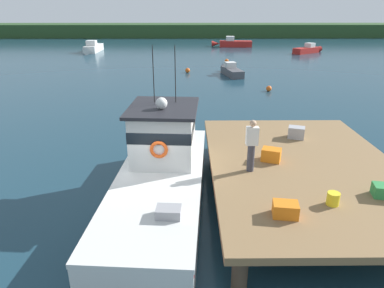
{
  "coord_description": "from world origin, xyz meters",
  "views": [
    {
      "loc": [
        1.09,
        -10.17,
        5.98
      ],
      "look_at": [
        1.2,
        1.23,
        1.4
      ],
      "focal_mm": 32.67,
      "sensor_mm": 36.0,
      "label": 1
    }
  ],
  "objects_px": {
    "bait_bucket": "(333,199)",
    "moored_boat_far_left": "(308,50)",
    "crate_single_far": "(285,209)",
    "mooring_buoy_spare_mooring": "(188,70)",
    "moored_boat_near_channel": "(93,48)",
    "crate_stack_mid_dock": "(271,155)",
    "deckhand_by_the_boat": "(252,145)",
    "moored_boat_far_right": "(231,71)",
    "main_fishing_boat": "(162,172)",
    "mooring_buoy_inshore": "(227,61)",
    "crate_single_by_cleat": "(296,132)",
    "mooring_buoy_channel_marker": "(269,89)",
    "moored_boat_outer_mooring": "(233,43)"
  },
  "relations": [
    {
      "from": "bait_bucket",
      "to": "moored_boat_far_left",
      "type": "distance_m",
      "value": 41.01
    },
    {
      "from": "crate_single_far",
      "to": "mooring_buoy_spare_mooring",
      "type": "distance_m",
      "value": 25.78
    },
    {
      "from": "bait_bucket",
      "to": "moored_boat_near_channel",
      "type": "bearing_deg",
      "value": 112.1
    },
    {
      "from": "crate_stack_mid_dock",
      "to": "moored_boat_far_left",
      "type": "bearing_deg",
      "value": 70.42
    },
    {
      "from": "moored_boat_far_left",
      "to": "crate_stack_mid_dock",
      "type": "bearing_deg",
      "value": -109.58
    },
    {
      "from": "moored_boat_far_left",
      "to": "moored_boat_near_channel",
      "type": "distance_m",
      "value": 28.53
    },
    {
      "from": "deckhand_by_the_boat",
      "to": "moored_boat_far_right",
      "type": "bearing_deg",
      "value": 84.9
    },
    {
      "from": "main_fishing_boat",
      "to": "mooring_buoy_inshore",
      "type": "relative_size",
      "value": 22.9
    },
    {
      "from": "moored_boat_far_right",
      "to": "mooring_buoy_inshore",
      "type": "distance_m",
      "value": 7.04
    },
    {
      "from": "crate_single_by_cleat",
      "to": "mooring_buoy_channel_marker",
      "type": "xyz_separation_m",
      "value": [
        1.81,
        12.81,
        -1.22
      ]
    },
    {
      "from": "crate_single_far",
      "to": "moored_boat_far_right",
      "type": "xyz_separation_m",
      "value": [
        1.53,
        24.5,
        -1.0
      ]
    },
    {
      "from": "main_fishing_boat",
      "to": "crate_single_far",
      "type": "xyz_separation_m",
      "value": [
        3.17,
        -2.77,
        0.37
      ]
    },
    {
      "from": "moored_boat_outer_mooring",
      "to": "moored_boat_far_right",
      "type": "height_order",
      "value": "moored_boat_outer_mooring"
    },
    {
      "from": "moored_boat_near_channel",
      "to": "mooring_buoy_inshore",
      "type": "height_order",
      "value": "moored_boat_near_channel"
    },
    {
      "from": "moored_boat_far_left",
      "to": "mooring_buoy_channel_marker",
      "type": "distance_m",
      "value": 23.69
    },
    {
      "from": "moored_boat_far_right",
      "to": "mooring_buoy_spare_mooring",
      "type": "bearing_deg",
      "value": 163.93
    },
    {
      "from": "moored_boat_far_left",
      "to": "crate_single_by_cleat",
      "type": "bearing_deg",
      "value": -108.57
    },
    {
      "from": "moored_boat_far_left",
      "to": "mooring_buoy_inshore",
      "type": "distance_m",
      "value": 14.1
    },
    {
      "from": "crate_single_far",
      "to": "moored_boat_far_right",
      "type": "distance_m",
      "value": 24.57
    },
    {
      "from": "main_fishing_boat",
      "to": "mooring_buoy_inshore",
      "type": "bearing_deg",
      "value": 80.09
    },
    {
      "from": "crate_stack_mid_dock",
      "to": "mooring_buoy_inshore",
      "type": "xyz_separation_m",
      "value": [
        1.49,
        28.32,
        -1.19
      ]
    },
    {
      "from": "deckhand_by_the_boat",
      "to": "mooring_buoy_inshore",
      "type": "height_order",
      "value": "deckhand_by_the_boat"
    },
    {
      "from": "moored_boat_far_right",
      "to": "mooring_buoy_spare_mooring",
      "type": "height_order",
      "value": "moored_boat_far_right"
    },
    {
      "from": "crate_single_by_cleat",
      "to": "moored_boat_outer_mooring",
      "type": "distance_m",
      "value": 41.84
    },
    {
      "from": "mooring_buoy_inshore",
      "to": "moored_boat_near_channel",
      "type": "bearing_deg",
      "value": 150.54
    },
    {
      "from": "moored_boat_near_channel",
      "to": "mooring_buoy_spare_mooring",
      "type": "distance_m",
      "value": 20.07
    },
    {
      "from": "main_fishing_boat",
      "to": "moored_boat_far_left",
      "type": "xyz_separation_m",
      "value": [
        16.51,
        36.93,
        -0.57
      ]
    },
    {
      "from": "moored_boat_outer_mooring",
      "to": "moored_boat_far_right",
      "type": "distance_m",
      "value": 22.72
    },
    {
      "from": "moored_boat_far_right",
      "to": "moored_boat_near_channel",
      "type": "bearing_deg",
      "value": 135.07
    },
    {
      "from": "moored_boat_far_right",
      "to": "bait_bucket",
      "type": "bearing_deg",
      "value": -90.42
    },
    {
      "from": "mooring_buoy_spare_mooring",
      "to": "mooring_buoy_inshore",
      "type": "bearing_deg",
      "value": 54.11
    },
    {
      "from": "crate_stack_mid_dock",
      "to": "moored_boat_far_right",
      "type": "distance_m",
      "value": 21.35
    },
    {
      "from": "deckhand_by_the_boat",
      "to": "crate_stack_mid_dock",
      "type": "bearing_deg",
      "value": 41.9
    },
    {
      "from": "main_fishing_boat",
      "to": "mooring_buoy_inshore",
      "type": "distance_m",
      "value": 29.21
    },
    {
      "from": "moored_boat_far_left",
      "to": "moored_boat_near_channel",
      "type": "height_order",
      "value": "moored_boat_near_channel"
    },
    {
      "from": "mooring_buoy_inshore",
      "to": "moored_boat_far_left",
      "type": "bearing_deg",
      "value": 35.43
    },
    {
      "from": "moored_boat_outer_mooring",
      "to": "mooring_buoy_inshore",
      "type": "height_order",
      "value": "moored_boat_outer_mooring"
    },
    {
      "from": "crate_single_far",
      "to": "mooring_buoy_channel_marker",
      "type": "xyz_separation_m",
      "value": [
        3.59,
        18.11,
        -1.17
      ]
    },
    {
      "from": "mooring_buoy_spare_mooring",
      "to": "bait_bucket",
      "type": "bearing_deg",
      "value": -81.49
    },
    {
      "from": "deckhand_by_the_boat",
      "to": "moored_boat_far_left",
      "type": "height_order",
      "value": "deckhand_by_the_boat"
    },
    {
      "from": "crate_stack_mid_dock",
      "to": "mooring_buoy_channel_marker",
      "type": "distance_m",
      "value": 15.29
    },
    {
      "from": "crate_single_far",
      "to": "mooring_buoy_channel_marker",
      "type": "bearing_deg",
      "value": 78.78
    },
    {
      "from": "crate_single_far",
      "to": "moored_boat_far_left",
      "type": "relative_size",
      "value": 0.13
    },
    {
      "from": "deckhand_by_the_boat",
      "to": "mooring_buoy_inshore",
      "type": "xyz_separation_m",
      "value": [
        2.29,
        29.04,
        -1.84
      ]
    },
    {
      "from": "crate_single_far",
      "to": "deckhand_by_the_boat",
      "type": "xyz_separation_m",
      "value": [
        -0.44,
        2.49,
        0.68
      ]
    },
    {
      "from": "crate_stack_mid_dock",
      "to": "moored_boat_outer_mooring",
      "type": "distance_m",
      "value": 44.03
    },
    {
      "from": "main_fishing_boat",
      "to": "mooring_buoy_spare_mooring",
      "type": "height_order",
      "value": "main_fishing_boat"
    },
    {
      "from": "deckhand_by_the_boat",
      "to": "moored_boat_outer_mooring",
      "type": "relative_size",
      "value": 0.27
    },
    {
      "from": "moored_boat_outer_mooring",
      "to": "moored_boat_near_channel",
      "type": "bearing_deg",
      "value": -163.15
    },
    {
      "from": "mooring_buoy_channel_marker",
      "to": "moored_boat_outer_mooring",
      "type": "bearing_deg",
      "value": 88.51
    }
  ]
}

